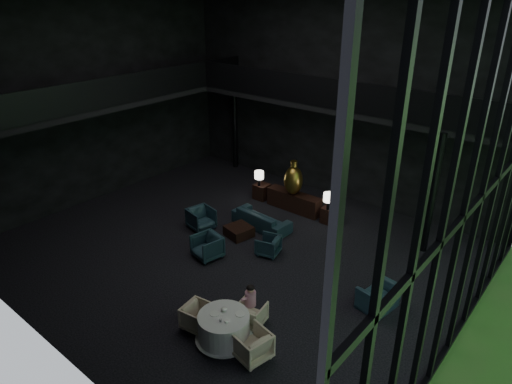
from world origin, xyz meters
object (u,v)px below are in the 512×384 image
Objects in this scene: dining_chair_west at (198,317)px; console at (294,201)px; table_lamp_left at (259,176)px; coffee_table at (239,231)px; dining_chair_east at (252,344)px; lounge_armchair_south at (207,245)px; bronze_urn at (293,180)px; table_lamp_right at (329,198)px; dining_table at (224,330)px; sofa at (261,216)px; window_armchair at (380,294)px; child at (251,295)px; lounge_armchair_east at (268,245)px; lounge_armchair_west at (201,217)px; dining_chair_north at (251,314)px; side_table_left at (262,191)px; side_table_right at (330,215)px.

console is at bearing 7.88° from dining_chair_west.
table_lamp_left is 3.12m from coffee_table.
table_lamp_left is 8.59m from dining_chair_east.
lounge_armchair_south is 1.34× the size of dining_chair_west.
table_lamp_left is at bearing 120.15° from lounge_armchair_south.
console is at bearing 90.00° from bronze_urn.
dining_table is (1.22, -6.72, -0.72)m from table_lamp_right.
sofa is 1.65× the size of dining_table.
table_lamp_left is at bearing -174.46° from console.
child is at bearing -34.66° from window_armchair.
window_armchair reaches higher than coffee_table.
bronze_urn is at bearing 8.07° from dining_chair_west.
table_lamp_left is 0.97× the size of lounge_armchair_east.
dining_chair_west is (2.00, -6.97, -0.02)m from console.
child reaches higher than coffee_table.
lounge_armchair_west reaches higher than dining_chair_west.
dining_chair_east is (0.76, -0.87, 0.09)m from dining_chair_north.
console reaches higher than side_table_left.
lounge_armchair_west reaches higher than window_armchair.
table_lamp_right is at bearing -78.04° from child.
table_lamp_left is (-1.60, -0.07, -0.22)m from bronze_urn.
sofa is 2.64m from lounge_armchair_south.
dining_chair_east is 1.31× the size of child.
side_table_left is 0.26× the size of sofa.
lounge_armchair_west is 6.47m from dining_chair_east.
lounge_armchair_west is 2.90m from lounge_armchair_east.
console is 2.43× the size of lounge_armchair_west.
dining_table reaches higher than coffee_table.
dining_chair_west reaches higher than coffee_table.
dining_chair_west is at bearing -62.13° from table_lamp_left.
child is (2.81, -5.89, 0.39)m from console.
dining_table is at bearing -25.24° from window_armchair.
window_armchair is at bearing -49.31° from dining_chair_west.
lounge_armchair_east reaches higher than coffee_table.
lounge_armchair_south is 3.30m from child.
lounge_armchair_south is 0.64× the size of dining_table.
bronze_urn is at bearing -176.74° from side_table_right.
table_lamp_left is at bearing -130.50° from dining_chair_east.
side_table_left is at bearing -108.28° from window_armchair.
dining_chair_west reaches higher than lounge_armchair_east.
dining_chair_west is (2.10, -5.11, -0.12)m from sofa.
dining_chair_west is (-0.82, -0.07, 0.01)m from dining_table.
console is 6.16m from window_armchair.
lounge_armchair_east is at bearing 56.83° from lounge_armchair_south.
lounge_armchair_west is (-1.59, -1.44, 0.00)m from sofa.
lounge_armchair_south reaches higher than dining_table.
side_table_left is 0.92× the size of dining_chair_west.
lounge_armchair_south is 3.45m from dining_chair_north.
dining_table is at bearing -26.84° from lounge_armchair_south.
console is 1.69× the size of bronze_urn.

